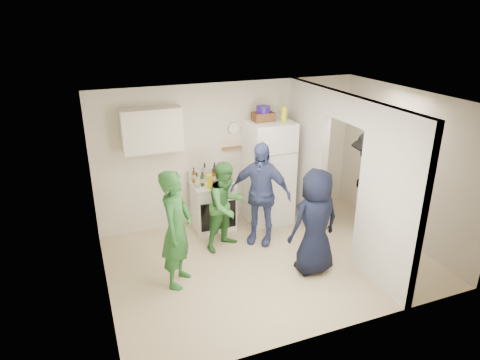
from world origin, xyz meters
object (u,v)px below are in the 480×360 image
Objects in this scene: person_navy at (315,222)px; person_denim at (260,194)px; yellow_cup_stack_top at (284,114)px; fridge at (268,172)px; blue_bowl at (263,109)px; wicker_basket at (263,117)px; stove at (213,206)px; person_nook at (367,183)px; person_green_center at (226,206)px; person_green_left at (177,229)px.

person_denim is at bearing -75.39° from person_navy.
fridge is at bearing 155.56° from yellow_cup_stack_top.
fridge is at bearing -26.57° from blue_bowl.
wicker_basket is at bearing -94.46° from person_navy.
stove is 3.55× the size of blue_bowl.
wicker_basket is at bearing 154.89° from yellow_cup_stack_top.
yellow_cup_stack_top is at bearing -25.11° from wicker_basket.
fridge reaches higher than person_nook.
fridge is 1.14m from blue_bowl.
person_green_center is at bearing -144.67° from person_denim.
person_nook is (1.88, -0.27, 0.02)m from person_denim.
yellow_cup_stack_top reaches higher than person_nook.
person_green_left is 1.97m from person_navy.
wicker_basket is 0.21× the size of person_green_left.
person_green_center is (-0.94, -0.72, -1.20)m from wicker_basket.
blue_bowl is 0.14× the size of person_green_left.
person_green_center is (-0.94, -0.72, -1.33)m from blue_bowl.
yellow_cup_stack_top is 0.14× the size of person_nook.
fridge is 1.80m from person_navy.
person_nook is at bearing -22.46° from stove.
wicker_basket reaches higher than person_denim.
yellow_cup_stack_top is (0.32, -0.15, 0.05)m from wicker_basket.
fridge is 1.01m from wicker_basket.
blue_bowl is 0.14× the size of person_denim.
blue_bowl reaches higher than fridge.
person_green_left is at bearing -124.58° from stove.
stove is at bearing -84.97° from person_nook.
yellow_cup_stack_top reaches higher than fridge.
yellow_cup_stack_top is 1.45m from person_denim.
wicker_basket is at bearing 153.43° from fridge.
person_green_center is at bearing -54.61° from person_navy.
person_green_left is 1.07× the size of person_navy.
stove is 0.53× the size of person_navy.
stove is at bearing 67.24° from person_green_center.
person_navy reaches higher than person_green_center.
wicker_basket reaches higher than person_navy.
person_green_center is (0.00, -0.70, 0.30)m from stove.
stove is 2.09m from person_navy.
blue_bowl is 0.96× the size of yellow_cup_stack_top.
yellow_cup_stack_top is 2.09m from person_navy.
person_denim is (-0.37, -0.76, -1.20)m from blue_bowl.
person_green_center is at bearing -142.59° from wicker_basket.
person_green_center is at bearing -147.26° from fridge.
fridge is 1.05× the size of person_nook.
person_denim is 0.98× the size of person_nook.
person_green_center is (0.97, 0.70, -0.12)m from person_green_left.
person_green_left reaches higher than person_navy.
yellow_cup_stack_top reaches higher than person_navy.
person_denim is 1.15m from person_navy.
blue_bowl reaches higher than stove.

